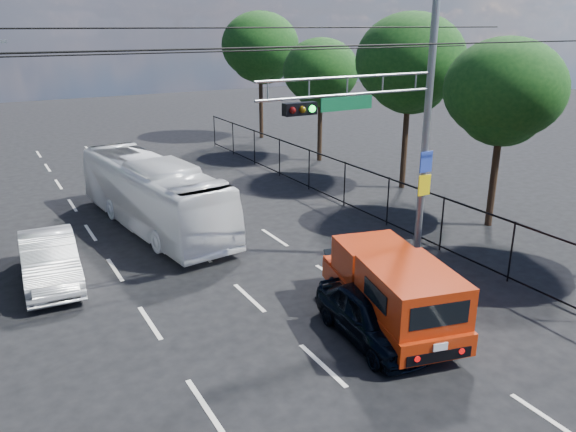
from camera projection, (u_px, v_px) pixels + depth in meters
lane_markings at (181, 235)px, 21.59m from camera, size 6.12×38.00×0.01m
signal_mast at (399, 108)px, 17.41m from camera, size 6.43×0.39×9.50m
utility_wires at (230, 42)px, 15.00m from camera, size 22.00×5.04×0.74m
fence_right at (370, 193)px, 23.30m from camera, size 0.06×34.03×2.00m
tree_right_b at (503, 98)px, 21.09m from camera, size 4.50×4.50×7.31m
tree_right_c at (410, 69)px, 26.09m from camera, size 5.10×5.10×8.29m
tree_right_d at (321, 77)px, 31.95m from camera, size 4.32×4.32×7.02m
tree_right_e at (260, 51)px, 38.27m from camera, size 5.28×5.28×8.58m
red_pickup at (392, 288)px, 14.87m from camera, size 3.10×5.69×2.01m
navy_hatchback at (371, 316)px, 14.29m from camera, size 1.88×3.96×1.31m
white_bus at (153, 194)px, 22.05m from camera, size 3.51×10.11×2.76m
white_van at (50, 260)px, 17.45m from camera, size 1.87×4.68×1.51m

